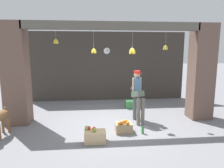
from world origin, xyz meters
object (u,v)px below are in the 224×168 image
object	(u,v)px
fruit_crate_oranges	(124,127)
wall_clock	(107,51)
fruit_crate_apples	(95,136)
worker_stooping	(138,100)
shopkeeper	(137,91)
produce_box_green	(131,104)
water_bottle	(143,130)

from	to	relation	value
fruit_crate_oranges	wall_clock	world-z (taller)	wall_clock
fruit_crate_oranges	fruit_crate_apples	size ratio (longest dim) A/B	0.87
fruit_crate_oranges	fruit_crate_apples	world-z (taller)	fruit_crate_apples
wall_clock	worker_stooping	bearing A→B (deg)	-75.63
wall_clock	shopkeeper	bearing A→B (deg)	-73.77
worker_stooping	produce_box_green	xyz separation A→B (m)	(0.11, 1.66, -0.58)
shopkeeper	wall_clock	world-z (taller)	wall_clock
shopkeeper	worker_stooping	xyz separation A→B (m)	(-0.02, -0.31, -0.23)
produce_box_green	shopkeeper	bearing A→B (deg)	-93.94
worker_stooping	water_bottle	world-z (taller)	worker_stooping
shopkeeper	fruit_crate_oranges	bearing A→B (deg)	39.37
fruit_crate_oranges	wall_clock	size ratio (longest dim) A/B	1.53
wall_clock	fruit_crate_apples	bearing A→B (deg)	-97.74
fruit_crate_oranges	fruit_crate_apples	bearing A→B (deg)	-145.92
fruit_crate_apples	shopkeeper	bearing A→B (deg)	48.76
produce_box_green	water_bottle	world-z (taller)	produce_box_green
fruit_crate_apples	wall_clock	world-z (taller)	wall_clock
worker_stooping	fruit_crate_apples	xyz separation A→B (m)	(-1.38, -1.28, -0.57)
shopkeeper	produce_box_green	bearing A→B (deg)	-115.43
wall_clock	fruit_crate_oranges	bearing A→B (deg)	-86.63
shopkeeper	fruit_crate_apples	bearing A→B (deg)	27.27
shopkeeper	water_bottle	xyz separation A→B (m)	(-0.07, -1.20, -0.85)
shopkeeper	wall_clock	distance (m)	3.16
fruit_crate_apples	produce_box_green	world-z (taller)	fruit_crate_apples
worker_stooping	fruit_crate_apples	size ratio (longest dim) A/B	2.08
worker_stooping	fruit_crate_oranges	distance (m)	1.09
worker_stooping	wall_clock	bearing A→B (deg)	95.45
fruit_crate_oranges	water_bottle	xyz separation A→B (m)	(0.51, -0.16, -0.04)
fruit_crate_apples	produce_box_green	bearing A→B (deg)	63.18
produce_box_green	wall_clock	size ratio (longest dim) A/B	1.55
fruit_crate_apples	produce_box_green	size ratio (longest dim) A/B	1.14
fruit_crate_apples	produce_box_green	xyz separation A→B (m)	(1.49, 2.94, -0.01)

